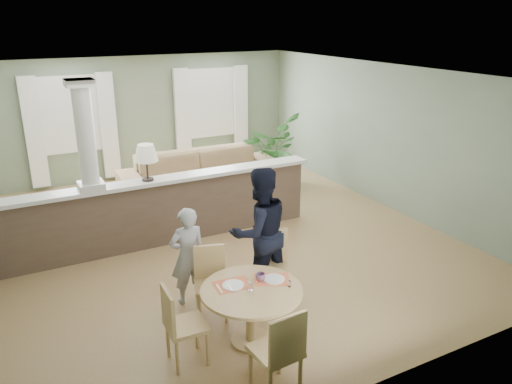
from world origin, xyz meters
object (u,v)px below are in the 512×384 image
dining_table (252,300)px  man_person (260,232)px  child_person (188,256)px  chair_far_man (272,261)px  chair_far_boy (211,279)px  chair_near (280,350)px  chair_side (180,323)px  sofa (203,177)px  houseplant (271,149)px

dining_table → man_person: size_ratio=0.65×
child_person → chair_far_man: bearing=158.1°
chair_far_boy → dining_table: bearing=-58.1°
chair_far_boy → chair_near: bearing=-71.2°
chair_far_boy → chair_side: bearing=-114.6°
chair_near → sofa: bearing=-109.2°
sofa → chair_far_boy: 4.16m
chair_far_man → child_person: (-1.00, 0.41, 0.14)m
chair_far_man → child_person: child_person is taller
dining_table → chair_far_boy: bearing=104.3°
dining_table → man_person: (0.60, 0.94, 0.32)m
sofa → chair_side: size_ratio=3.56×
sofa → dining_table: sofa is taller
dining_table → chair_far_boy: size_ratio=1.27×
dining_table → chair_far_man: size_ratio=1.21×
chair_far_man → man_person: 0.42m
houseplant → child_person: size_ratio=1.14×
houseplant → man_person: 4.70m
dining_table → chair_near: bearing=-99.9°
chair_side → man_person: size_ratio=0.52×
dining_table → child_person: 1.19m
houseplant → chair_far_boy: 5.33m
chair_near → man_person: size_ratio=0.55×
child_person → man_person: bearing=168.1°
dining_table → chair_near: size_ratio=1.18×
child_person → man_person: (0.93, -0.20, 0.22)m
sofa → chair_far_boy: sofa is taller
sofa → chair_far_boy: size_ratio=3.64×
chair_far_boy → houseplant: bearing=70.3°
dining_table → chair_near: (-0.15, -0.89, -0.02)m
chair_far_boy → chair_side: chair_side is taller
sofa → chair_near: bearing=-102.7°
dining_table → chair_near: chair_near is taller
houseplant → man_person: (-2.44, -4.02, 0.13)m
chair_far_boy → man_person: (0.79, 0.21, 0.38)m
chair_far_boy → child_person: bearing=126.2°
houseplant → chair_far_man: bearing=-119.2°
chair_near → child_person: child_person is taller
sofa → chair_side: (-2.13, -4.61, 0.03)m
chair_near → man_person: man_person is taller
chair_near → child_person: bearing=-89.8°
chair_side → child_person: 1.24m
man_person → chair_far_man: bearing=108.1°
child_person → chair_near: bearing=95.0°
chair_near → child_person: size_ratio=0.74×
chair_far_boy → chair_far_man: bearing=17.6°
chair_side → chair_near: bearing=-141.3°
chair_far_boy → chair_near: 1.62m
child_person → man_person: 0.97m
sofa → chair_side: sofa is taller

